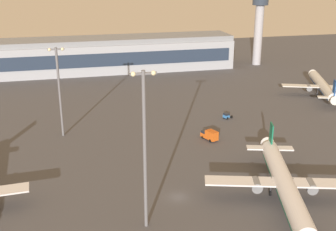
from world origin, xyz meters
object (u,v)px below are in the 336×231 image
(apron_light_central, at_px, (145,144))
(pushback_tug, at_px, (227,116))
(apron_light_east, at_px, (59,87))
(control_tower, at_px, (259,21))
(catering_truck, at_px, (210,135))
(airplane_terminal_side, at_px, (284,183))
(airplane_near_gate, at_px, (323,86))

(apron_light_central, bearing_deg, pushback_tug, 55.36)
(apron_light_central, distance_m, apron_light_east, 55.25)
(control_tower, relative_size, catering_truck, 6.34)
(airplane_terminal_side, relative_size, apron_light_central, 1.37)
(airplane_near_gate, bearing_deg, control_tower, 111.42)
(airplane_near_gate, relative_size, catering_truck, 6.44)
(catering_truck, xyz_separation_m, pushback_tug, (11.63, 16.34, -0.51))
(airplane_terminal_side, height_order, catering_truck, airplane_terminal_side)
(catering_truck, height_order, apron_light_central, apron_light_central)
(catering_truck, relative_size, apron_light_east, 0.23)
(control_tower, height_order, pushback_tug, control_tower)
(catering_truck, bearing_deg, apron_light_central, -145.48)
(airplane_terminal_side, height_order, pushback_tug, airplane_terminal_side)
(airplane_terminal_side, distance_m, apron_light_east, 69.56)
(airplane_near_gate, distance_m, apron_light_east, 103.25)
(airplane_near_gate, height_order, apron_light_central, apron_light_central)
(catering_truck, xyz_separation_m, apron_light_central, (-26.70, -39.13, 16.08))
(catering_truck, relative_size, apron_light_central, 0.19)
(control_tower, distance_m, catering_truck, 111.44)
(apron_light_east, bearing_deg, airplane_terminal_side, -47.47)
(airplane_near_gate, height_order, catering_truck, airplane_near_gate)
(pushback_tug, bearing_deg, airplane_terminal_side, 149.70)
(airplane_terminal_side, distance_m, pushback_tug, 53.72)
(control_tower, bearing_deg, catering_truck, -121.94)
(airplane_terminal_side, distance_m, apron_light_central, 33.77)
(apron_light_central, relative_size, apron_light_east, 1.17)
(apron_light_east, bearing_deg, control_tower, 38.30)
(control_tower, distance_m, apron_light_east, 127.77)
(control_tower, relative_size, apron_light_central, 1.23)
(control_tower, height_order, apron_light_central, control_tower)
(control_tower, distance_m, apron_light_central, 156.89)
(control_tower, xyz_separation_m, airplane_terminal_side, (-53.70, -129.67, -18.12))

